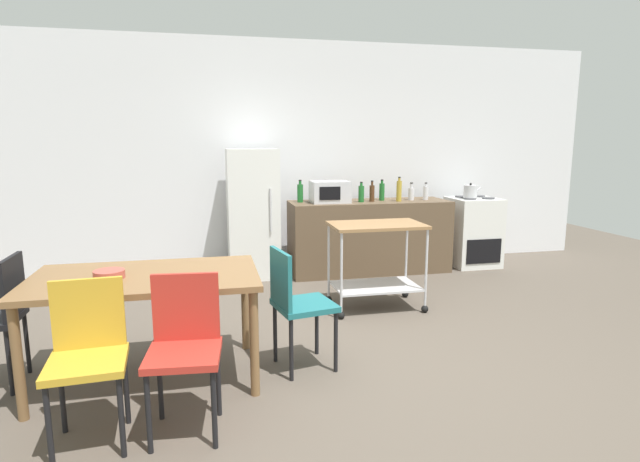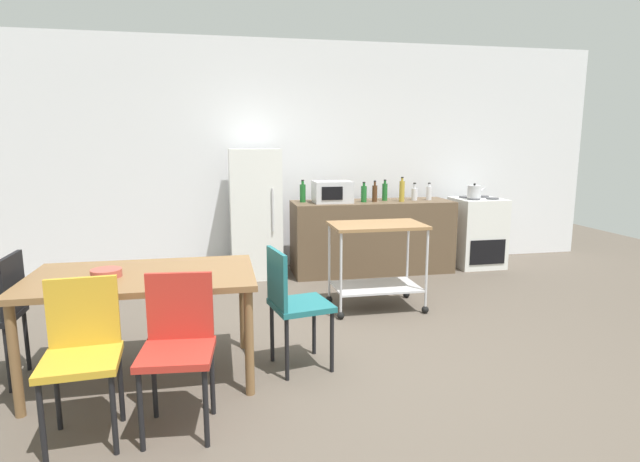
# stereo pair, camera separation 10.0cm
# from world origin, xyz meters

# --- Properties ---
(ground_plane) EXTENTS (12.00, 12.00, 0.00)m
(ground_plane) POSITION_xyz_m (0.00, 0.00, 0.00)
(ground_plane) COLOR brown
(back_wall) EXTENTS (8.40, 0.12, 2.90)m
(back_wall) POSITION_xyz_m (0.00, 3.20, 1.45)
(back_wall) COLOR white
(back_wall) RESTS_ON ground_plane
(kitchen_counter) EXTENTS (2.00, 0.64, 0.90)m
(kitchen_counter) POSITION_xyz_m (0.90, 2.60, 0.45)
(kitchen_counter) COLOR brown
(kitchen_counter) RESTS_ON ground_plane
(dining_table) EXTENTS (1.50, 0.90, 0.75)m
(dining_table) POSITION_xyz_m (-1.51, 0.08, 0.67)
(dining_table) COLOR brown
(dining_table) RESTS_ON ground_plane
(chair_teal) EXTENTS (0.47, 0.47, 0.89)m
(chair_teal) POSITION_xyz_m (-0.49, 0.03, 0.52)
(chair_teal) COLOR #1E666B
(chair_teal) RESTS_ON ground_plane
(chair_mustard) EXTENTS (0.43, 0.43, 0.89)m
(chair_mustard) POSITION_xyz_m (-1.75, -0.60, 0.52)
(chair_mustard) COLOR gold
(chair_mustard) RESTS_ON ground_plane
(chair_red) EXTENTS (0.43, 0.43, 0.89)m
(chair_red) POSITION_xyz_m (-1.24, -0.60, 0.52)
(chair_red) COLOR #B72D23
(chair_red) RESTS_ON ground_plane
(stove_oven) EXTENTS (0.60, 0.61, 0.92)m
(stove_oven) POSITION_xyz_m (2.35, 2.62, 0.45)
(stove_oven) COLOR white
(stove_oven) RESTS_ON ground_plane
(refrigerator) EXTENTS (0.60, 0.63, 1.55)m
(refrigerator) POSITION_xyz_m (-0.55, 2.70, 0.78)
(refrigerator) COLOR white
(refrigerator) RESTS_ON ground_plane
(kitchen_cart) EXTENTS (0.91, 0.57, 0.85)m
(kitchen_cart) POSITION_xyz_m (0.52, 1.21, 0.57)
(kitchen_cart) COLOR olive
(kitchen_cart) RESTS_ON ground_plane
(bottle_sesame_oil) EXTENTS (0.07, 0.07, 0.27)m
(bottle_sesame_oil) POSITION_xyz_m (0.03, 2.67, 1.02)
(bottle_sesame_oil) COLOR #1E6628
(bottle_sesame_oil) RESTS_ON kitchen_counter
(microwave) EXTENTS (0.46, 0.35, 0.26)m
(microwave) POSITION_xyz_m (0.38, 2.57, 1.03)
(microwave) COLOR silver
(microwave) RESTS_ON kitchen_counter
(bottle_wine) EXTENTS (0.07, 0.07, 0.25)m
(bottle_wine) POSITION_xyz_m (0.77, 2.53, 1.01)
(bottle_wine) COLOR #1E6628
(bottle_wine) RESTS_ON kitchen_counter
(bottle_soy_sauce) EXTENTS (0.06, 0.06, 0.26)m
(bottle_soy_sauce) POSITION_xyz_m (0.91, 2.55, 1.01)
(bottle_soy_sauce) COLOR #4C2D19
(bottle_soy_sauce) RESTS_ON kitchen_counter
(bottle_vinegar) EXTENTS (0.07, 0.07, 0.26)m
(bottle_vinegar) POSITION_xyz_m (1.07, 2.64, 1.01)
(bottle_vinegar) COLOR #1E6628
(bottle_vinegar) RESTS_ON kitchen_counter
(bottle_hot_sauce) EXTENTS (0.07, 0.07, 0.30)m
(bottle_hot_sauce) POSITION_xyz_m (1.25, 2.50, 1.03)
(bottle_hot_sauce) COLOR gold
(bottle_hot_sauce) RESTS_ON kitchen_counter
(bottle_sparkling_water) EXTENTS (0.08, 0.08, 0.22)m
(bottle_sparkling_water) POSITION_xyz_m (1.45, 2.60, 0.99)
(bottle_sparkling_water) COLOR silver
(bottle_sparkling_water) RESTS_ON kitchen_counter
(bottle_soda) EXTENTS (0.07, 0.07, 0.22)m
(bottle_soda) POSITION_xyz_m (1.64, 2.59, 0.99)
(bottle_soda) COLOR silver
(bottle_soda) RESTS_ON kitchen_counter
(fruit_bowl) EXTENTS (0.20, 0.20, 0.05)m
(fruit_bowl) POSITION_xyz_m (-1.73, 0.05, 0.78)
(fruit_bowl) COLOR #B24C3F
(fruit_bowl) RESTS_ON dining_table
(kettle) EXTENTS (0.24, 0.17, 0.19)m
(kettle) POSITION_xyz_m (2.23, 2.52, 1.00)
(kettle) COLOR silver
(kettle) RESTS_ON stove_oven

